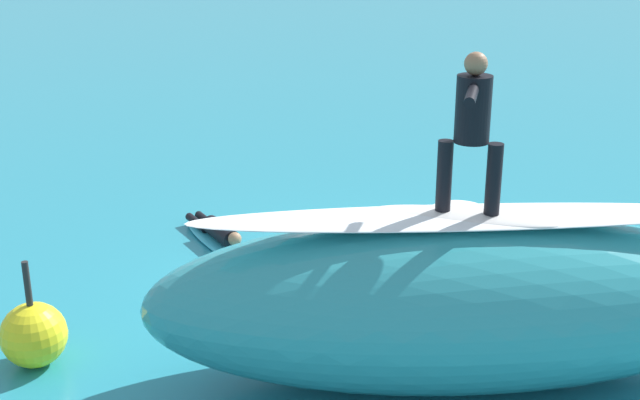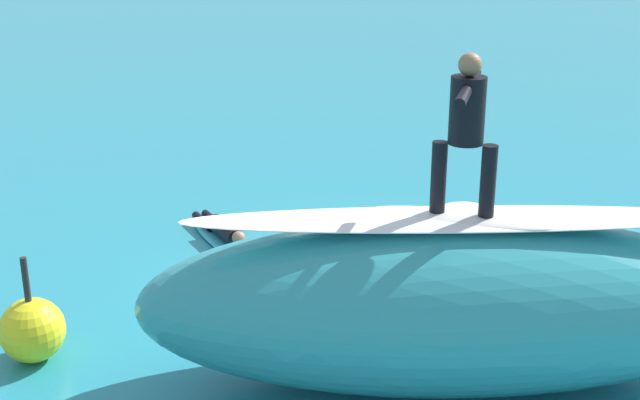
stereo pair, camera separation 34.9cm
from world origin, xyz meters
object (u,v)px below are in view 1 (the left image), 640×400
at_px(surfer_riding, 472,121).
at_px(surfer_paddling, 218,230).
at_px(buoy_marker, 34,334).
at_px(surfboard_riding, 466,216).
at_px(surfboard_paddling, 221,243).

bearing_deg(surfer_riding, surfer_paddling, -38.38).
xyz_separation_m(surfer_riding, buoy_marker, (4.54, -1.57, -2.57)).
bearing_deg(buoy_marker, surfer_riding, 160.90).
height_order(surfboard_riding, surfboard_paddling, surfboard_riding).
xyz_separation_m(surfboard_riding, buoy_marker, (4.54, -1.57, -1.55)).
bearing_deg(surfer_paddling, surfboard_paddling, 0.00).
bearing_deg(surfer_riding, surfboard_paddling, -38.20).
bearing_deg(surfboard_paddling, surfer_paddling, -180.00).
relative_size(surfer_riding, surfer_paddling, 1.00).
relative_size(surfer_paddling, buoy_marker, 1.29).
xyz_separation_m(surfboard_riding, surfer_riding, (0.00, 0.00, 1.02)).
distance_m(surfer_riding, surfboard_paddling, 5.73).
bearing_deg(surfer_paddling, buoy_marker, -55.31).
relative_size(surfboard_riding, surfboard_paddling, 0.82).
bearing_deg(surfer_paddling, surfer_riding, 7.25).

